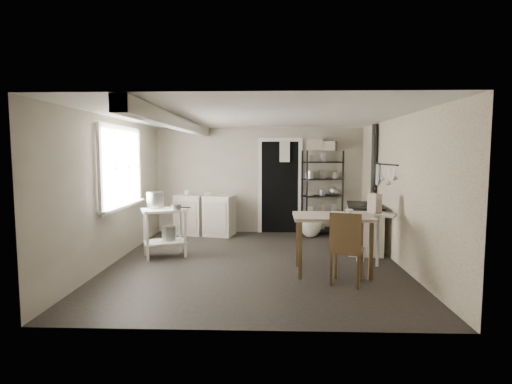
{
  "coord_description": "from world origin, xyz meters",
  "views": [
    {
      "loc": [
        0.22,
        -6.25,
        1.71
      ],
      "look_at": [
        0.0,
        0.3,
        1.1
      ],
      "focal_mm": 28.0,
      "sensor_mm": 36.0,
      "label": 1
    }
  ],
  "objects_px": {
    "chair": "(347,248)",
    "prep_table": "(165,233)",
    "base_cabinets": "(205,213)",
    "stove": "(364,226)",
    "work_table": "(332,247)",
    "shelf_rack": "(322,190)",
    "stockpot": "(155,201)",
    "flour_sack": "(311,226)"
  },
  "relations": [
    {
      "from": "stockpot",
      "to": "chair",
      "type": "height_order",
      "value": "stockpot"
    },
    {
      "from": "base_cabinets",
      "to": "flour_sack",
      "type": "height_order",
      "value": "base_cabinets"
    },
    {
      "from": "work_table",
      "to": "prep_table",
      "type": "bearing_deg",
      "value": 162.64
    },
    {
      "from": "base_cabinets",
      "to": "stove",
      "type": "distance_m",
      "value": 3.35
    },
    {
      "from": "prep_table",
      "to": "base_cabinets",
      "type": "relative_size",
      "value": 0.63
    },
    {
      "from": "shelf_rack",
      "to": "stove",
      "type": "relative_size",
      "value": 1.7
    },
    {
      "from": "prep_table",
      "to": "chair",
      "type": "height_order",
      "value": "chair"
    },
    {
      "from": "prep_table",
      "to": "base_cabinets",
      "type": "bearing_deg",
      "value": 78.79
    },
    {
      "from": "base_cabinets",
      "to": "shelf_rack",
      "type": "xyz_separation_m",
      "value": [
        2.51,
        0.12,
        0.49
      ]
    },
    {
      "from": "stockpot",
      "to": "shelf_rack",
      "type": "height_order",
      "value": "shelf_rack"
    },
    {
      "from": "stockpot",
      "to": "stove",
      "type": "distance_m",
      "value": 3.69
    },
    {
      "from": "flour_sack",
      "to": "chair",
      "type": "bearing_deg",
      "value": -86.74
    },
    {
      "from": "base_cabinets",
      "to": "shelf_rack",
      "type": "relative_size",
      "value": 0.72
    },
    {
      "from": "prep_table",
      "to": "shelf_rack",
      "type": "relative_size",
      "value": 0.45
    },
    {
      "from": "shelf_rack",
      "to": "work_table",
      "type": "bearing_deg",
      "value": -110.21
    },
    {
      "from": "chair",
      "to": "work_table",
      "type": "bearing_deg",
      "value": 123.46
    },
    {
      "from": "stockpot",
      "to": "chair",
      "type": "distance_m",
      "value": 3.31
    },
    {
      "from": "shelf_rack",
      "to": "work_table",
      "type": "height_order",
      "value": "shelf_rack"
    },
    {
      "from": "shelf_rack",
      "to": "stockpot",
      "type": "bearing_deg",
      "value": -163.44
    },
    {
      "from": "stockpot",
      "to": "work_table",
      "type": "bearing_deg",
      "value": -17.92
    },
    {
      "from": "chair",
      "to": "flour_sack",
      "type": "relative_size",
      "value": 1.83
    },
    {
      "from": "base_cabinets",
      "to": "shelf_rack",
      "type": "distance_m",
      "value": 2.56
    },
    {
      "from": "prep_table",
      "to": "stockpot",
      "type": "distance_m",
      "value": 0.57
    },
    {
      "from": "stove",
      "to": "stockpot",
      "type": "bearing_deg",
      "value": -163.6
    },
    {
      "from": "work_table",
      "to": "chair",
      "type": "height_order",
      "value": "chair"
    },
    {
      "from": "base_cabinets",
      "to": "shelf_rack",
      "type": "height_order",
      "value": "shelf_rack"
    },
    {
      "from": "prep_table",
      "to": "work_table",
      "type": "bearing_deg",
      "value": -17.36
    },
    {
      "from": "chair",
      "to": "prep_table",
      "type": "bearing_deg",
      "value": 174.15
    },
    {
      "from": "prep_table",
      "to": "work_table",
      "type": "xyz_separation_m",
      "value": [
        2.67,
        -0.83,
        -0.02
      ]
    },
    {
      "from": "prep_table",
      "to": "stockpot",
      "type": "height_order",
      "value": "stockpot"
    },
    {
      "from": "flour_sack",
      "to": "stockpot",
      "type": "bearing_deg",
      "value": -150.3
    },
    {
      "from": "stockpot",
      "to": "base_cabinets",
      "type": "xyz_separation_m",
      "value": [
        0.55,
        1.81,
        -0.48
      ]
    },
    {
      "from": "base_cabinets",
      "to": "chair",
      "type": "xyz_separation_m",
      "value": [
        2.41,
        -3.21,
        0.02
      ]
    },
    {
      "from": "stove",
      "to": "flour_sack",
      "type": "distance_m",
      "value": 1.41
    },
    {
      "from": "work_table",
      "to": "chair",
      "type": "bearing_deg",
      "value": -75.97
    },
    {
      "from": "prep_table",
      "to": "stove",
      "type": "distance_m",
      "value": 3.5
    },
    {
      "from": "flour_sack",
      "to": "prep_table",
      "type": "bearing_deg",
      "value": -147.35
    },
    {
      "from": "base_cabinets",
      "to": "stockpot",
      "type": "bearing_deg",
      "value": -94.56
    },
    {
      "from": "stockpot",
      "to": "prep_table",
      "type": "bearing_deg",
      "value": -26.1
    },
    {
      "from": "shelf_rack",
      "to": "chair",
      "type": "relative_size",
      "value": 1.85
    },
    {
      "from": "shelf_rack",
      "to": "base_cabinets",
      "type": "bearing_deg",
      "value": 167.11
    },
    {
      "from": "prep_table",
      "to": "flour_sack",
      "type": "xyz_separation_m",
      "value": [
        2.62,
        1.68,
        -0.16
      ]
    }
  ]
}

